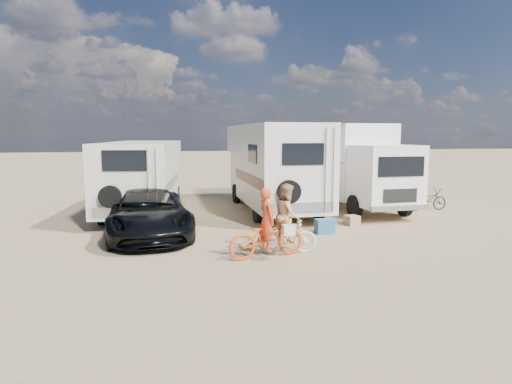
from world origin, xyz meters
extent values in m
plane|color=tan|center=(0.00, 0.00, 0.00)|extent=(140.00, 140.00, 0.00)
imported|color=black|center=(-4.47, 3.44, 0.71)|extent=(2.71, 5.24, 1.41)
imported|color=#C94512|center=(-1.52, 0.35, 0.53)|extent=(2.10, 1.09, 1.05)
imported|color=silver|center=(-0.91, 0.64, 0.46)|extent=(1.59, 0.79, 0.92)
imported|color=red|center=(-1.52, 0.35, 0.78)|extent=(0.48, 0.63, 1.56)
imported|color=tan|center=(-0.91, 0.64, 0.82)|extent=(0.79, 0.92, 1.63)
imported|color=black|center=(6.38, 5.50, 0.45)|extent=(1.73, 0.66, 0.90)
cube|color=#2A6091|center=(0.87, 2.56, 0.22)|extent=(0.56, 0.41, 0.44)
cube|color=#977459|center=(2.22, 3.51, 0.17)|extent=(0.48, 0.48, 0.34)
camera|label=1|loc=(-4.06, -10.01, 3.06)|focal=30.73mm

